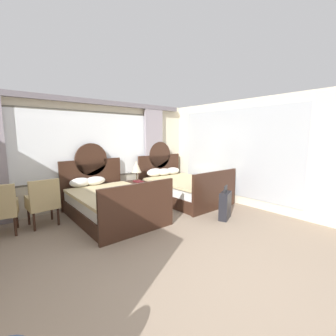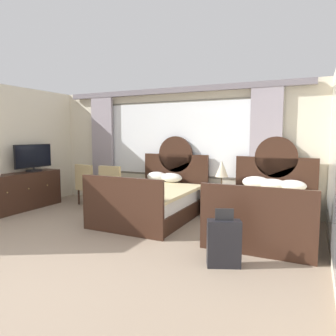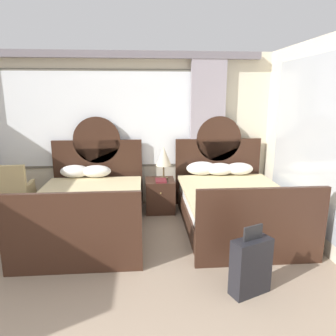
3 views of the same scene
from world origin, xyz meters
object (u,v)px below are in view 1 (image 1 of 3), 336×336
Objects in this scene: nightstand_between_beds at (136,191)px; bed_near_mirror at (182,188)px; armchair_by_window_left at (43,201)px; armchair_by_window_centre at (0,208)px; suitcase_on_floor at (225,205)px; bed_near_window at (111,202)px; table_lamp_on_nightstand at (136,167)px; book_on_nightstand at (138,181)px.

bed_near_mirror is at bearing -32.62° from nightstand_between_beds.
bed_near_mirror is 2.35× the size of armchair_by_window_left.
suitcase_on_floor is (3.80, -2.05, -0.22)m from armchair_by_window_centre.
bed_near_window reaches higher than suitcase_on_floor.
table_lamp_on_nightstand reaches higher than armchair_by_window_centre.
nightstand_between_beds is at bearing 147.38° from bed_near_mirror.
bed_near_window and bed_near_mirror have the same top height.
armchair_by_window_centre is 4.32m from suitcase_on_floor.
bed_near_mirror reaches higher than table_lamp_on_nightstand.
armchair_by_window_centre is (-0.70, 0.00, 0.00)m from armchair_by_window_left.
table_lamp_on_nightstand is at bearing 106.36° from suitcase_on_floor.
table_lamp_on_nightstand is 2.46m from armchair_by_window_left.
bed_near_mirror is at bearing -6.31° from armchair_by_window_left.
bed_near_window is at bearing -146.84° from nightstand_between_beds.
armchair_by_window_centre is 1.30× the size of suitcase_on_floor.
suitcase_on_floor is at bearing -99.90° from bed_near_mirror.
armchair_by_window_left and armchair_by_window_centre have the same top height.
table_lamp_on_nightstand reaches higher than armchair_by_window_left.
bed_near_mirror is 1.28m from nightstand_between_beds.
bed_near_mirror is 1.39m from table_lamp_on_nightstand.
suitcase_on_floor is (0.71, -2.43, -0.65)m from table_lamp_on_nightstand.
armchair_by_window_left is (-3.39, 0.38, 0.17)m from bed_near_mirror.
book_on_nightstand is at bearing 5.25° from armchair_by_window_left.
nightstand_between_beds is at bearing 5.90° from armchair_by_window_centre.
bed_near_window reaches higher than table_lamp_on_nightstand.
bed_near_window is 1.31m from armchair_by_window_left.
table_lamp_on_nightstand is 2.61m from suitcase_on_floor.
book_on_nightstand is 2.41m from suitcase_on_floor.
bed_near_window reaches higher than armchair_by_window_centre.
bed_near_mirror is at bearing 0.48° from bed_near_window.
armchair_by_window_centre is (-3.03, -0.21, -0.06)m from book_on_nightstand.
book_on_nightstand is 0.35× the size of suitcase_on_floor.
suitcase_on_floor is (0.78, -2.36, 0.02)m from nightstand_between_beds.
armchair_by_window_left reaches higher than suitcase_on_floor.
table_lamp_on_nightstand is 2.16× the size of book_on_nightstand.
bed_near_mirror is at bearing -5.26° from armchair_by_window_centre.
bed_near_mirror reaches higher than suitcase_on_floor.
book_on_nightstand is at bearing -108.67° from table_lamp_on_nightstand.
table_lamp_on_nightstand reaches higher than nightstand_between_beds.
table_lamp_on_nightstand is at bearing 7.04° from armchair_by_window_centre.
bed_near_mirror is 3.42m from armchair_by_window_left.
bed_near_window is 1.51m from table_lamp_on_nightstand.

